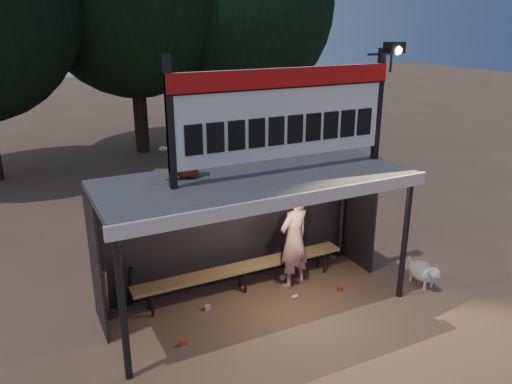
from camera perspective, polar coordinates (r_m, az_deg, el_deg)
ground at (r=8.85m, az=0.00°, el=-12.68°), size 80.00×80.00×0.00m
player at (r=9.02m, az=4.36°, el=-5.42°), size 0.78×0.63×1.85m
child_a at (r=7.72m, az=-9.54°, el=4.87°), size 0.57×0.51×0.95m
child_b at (r=7.76m, az=-7.96°, el=5.14°), size 0.57×0.51×0.98m
dugout_shelter at (r=8.24m, az=-0.76°, el=-0.87°), size 5.10×2.08×2.32m
scoreboard_assembly at (r=7.90m, az=3.70°, el=9.33°), size 4.10×0.27×1.99m
bench at (r=9.06m, az=-1.57°, el=-8.71°), size 4.00×0.35×0.48m
tree_right at (r=19.16m, az=-0.72°, el=20.63°), size 6.08×6.08×8.72m
dog at (r=9.77m, az=18.60°, el=-8.63°), size 0.36×0.81×0.49m
bats at (r=8.73m, az=-15.47°, el=-10.62°), size 0.48×0.33×0.84m
litter at (r=9.21m, az=2.10°, el=-11.03°), size 3.79×1.48×0.08m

